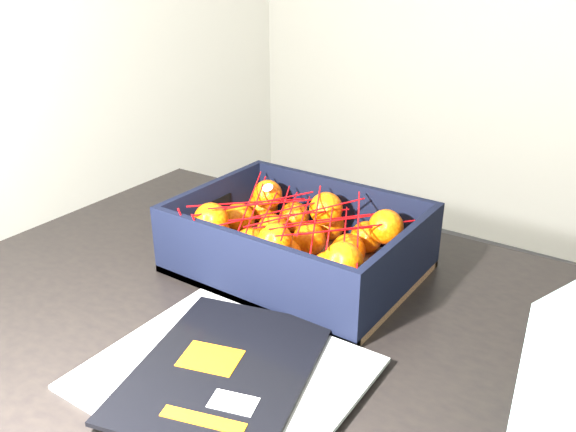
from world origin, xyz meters
The scene contains 5 objects.
table centered at (-0.23, -0.24, 0.65)m, with size 1.22×0.84×0.75m.
magazine_stack centered at (-0.23, -0.41, 0.76)m, with size 0.34×0.33×0.02m.
produce_crate centered at (-0.31, -0.12, 0.79)m, with size 0.39×0.29×0.12m.
clementine_heap centered at (-0.31, -0.12, 0.80)m, with size 0.37×0.27×0.10m.
mesh_net centered at (-0.32, -0.12, 0.85)m, with size 0.32×0.26×0.09m.
Camera 1 is at (0.18, -0.86, 1.24)m, focal length 36.90 mm.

